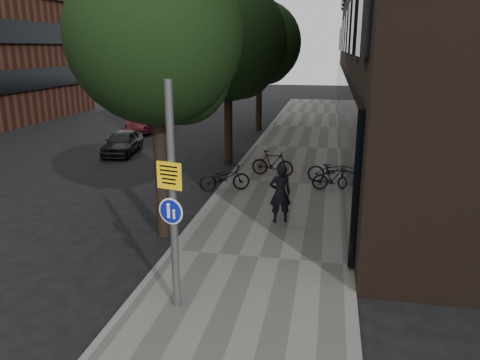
% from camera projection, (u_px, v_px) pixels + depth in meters
% --- Properties ---
extents(ground, '(120.00, 120.00, 0.00)m').
position_uv_depth(ground, '(217.00, 341.00, 8.32)').
color(ground, black).
rests_on(ground, ground).
extents(sidewalk, '(4.50, 60.00, 0.12)m').
position_uv_depth(sidewalk, '(285.00, 184.00, 17.71)').
color(sidewalk, slate).
rests_on(sidewalk, ground).
extents(curb_edge, '(0.15, 60.00, 0.13)m').
position_uv_depth(curb_edge, '(227.00, 181.00, 18.11)').
color(curb_edge, slate).
rests_on(curb_edge, ground).
extents(street_tree_near, '(4.40, 4.40, 7.50)m').
position_uv_depth(street_tree_near, '(160.00, 44.00, 11.77)').
color(street_tree_near, black).
rests_on(street_tree_near, ground).
extents(street_tree_mid, '(5.00, 5.00, 7.80)m').
position_uv_depth(street_tree_mid, '(230.00, 46.00, 19.80)').
color(street_tree_mid, black).
rests_on(street_tree_mid, ground).
extents(street_tree_far, '(5.00, 5.00, 7.80)m').
position_uv_depth(street_tree_far, '(261.00, 46.00, 28.30)').
color(street_tree_far, black).
rests_on(street_tree_far, ground).
extents(signpost, '(0.50, 0.15, 4.39)m').
position_uv_depth(signpost, '(173.00, 199.00, 8.65)').
color(signpost, '#595B5E').
rests_on(signpost, sidewalk).
extents(pedestrian, '(0.72, 0.57, 1.73)m').
position_uv_depth(pedestrian, '(280.00, 194.00, 13.45)').
color(pedestrian, black).
rests_on(pedestrian, sidewalk).
extents(parked_bike_facade_near, '(1.95, 0.85, 1.00)m').
position_uv_depth(parked_bike_facade_near, '(333.00, 170.00, 17.45)').
color(parked_bike_facade_near, black).
rests_on(parked_bike_facade_near, sidewalk).
extents(parked_bike_facade_far, '(1.51, 0.57, 0.89)m').
position_uv_depth(parked_bike_facade_far, '(333.00, 178.00, 16.60)').
color(parked_bike_facade_far, black).
rests_on(parked_bike_facade_far, sidewalk).
extents(parked_bike_curb_near, '(1.91, 1.29, 0.95)m').
position_uv_depth(parked_bike_curb_near, '(225.00, 178.00, 16.55)').
color(parked_bike_curb_near, black).
rests_on(parked_bike_curb_near, sidewalk).
extents(parked_bike_curb_far, '(1.72, 0.65, 1.01)m').
position_uv_depth(parked_bike_curb_far, '(273.00, 163.00, 18.48)').
color(parked_bike_curb_far, black).
rests_on(parked_bike_curb_far, sidewalk).
extents(parked_car_near, '(1.79, 3.56, 1.16)m').
position_uv_depth(parked_car_near, '(123.00, 142.00, 22.81)').
color(parked_car_near, black).
rests_on(parked_car_near, ground).
extents(parked_car_mid, '(1.68, 4.15, 1.34)m').
position_uv_depth(parked_car_mid, '(150.00, 121.00, 28.97)').
color(parked_car_mid, maroon).
rests_on(parked_car_mid, ground).
extents(parked_car_far, '(2.24, 4.71, 1.33)m').
position_uv_depth(parked_car_far, '(198.00, 103.00, 38.35)').
color(parked_car_far, black).
rests_on(parked_car_far, ground).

